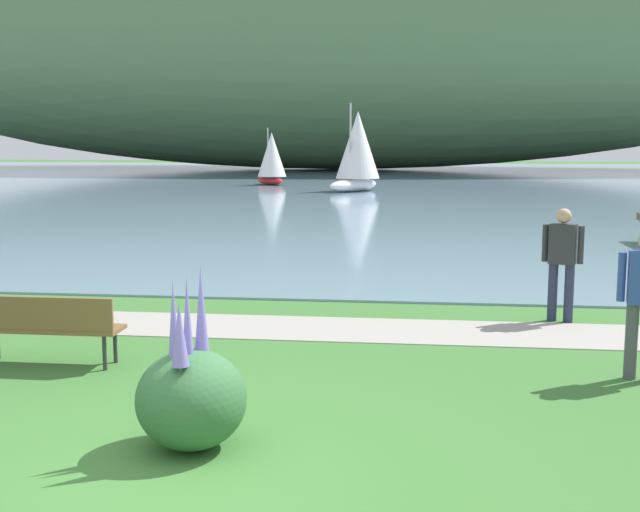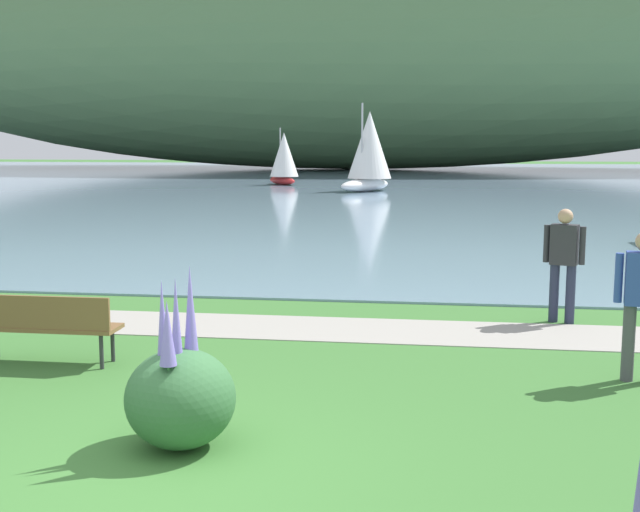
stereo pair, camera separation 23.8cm
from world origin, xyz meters
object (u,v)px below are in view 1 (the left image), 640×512
object	(u,v)px
sailboat_nearest_to_shore	(357,150)
sailboat_toward_hillside	(272,158)
park_bench_near_camera	(46,324)
person_at_shoreline	(562,257)

from	to	relation	value
sailboat_nearest_to_shore	sailboat_toward_hillside	distance (m)	7.68
park_bench_near_camera	person_at_shoreline	distance (m)	7.34
sailboat_nearest_to_shore	sailboat_toward_hillside	xyz separation A→B (m)	(-5.52, 5.31, -0.54)
park_bench_near_camera	sailboat_nearest_to_shore	distance (m)	33.27
park_bench_near_camera	person_at_shoreline	bearing A→B (deg)	25.99
park_bench_near_camera	person_at_shoreline	size ratio (longest dim) A/B	1.05
sailboat_toward_hillside	person_at_shoreline	bearing A→B (deg)	-72.98
person_at_shoreline	sailboat_toward_hillside	size ratio (longest dim) A/B	0.50
park_bench_near_camera	sailboat_toward_hillside	distance (m)	38.76
park_bench_near_camera	sailboat_toward_hillside	world-z (taller)	sailboat_toward_hillside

